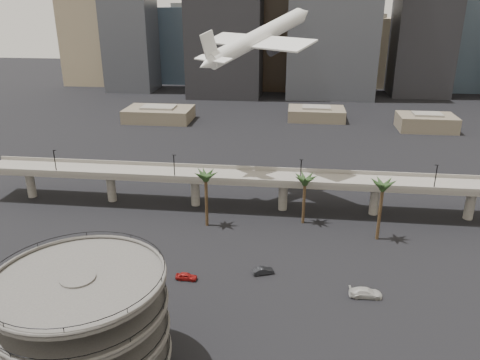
# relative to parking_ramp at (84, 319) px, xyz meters

# --- Properties ---
(parking_ramp) EXTENTS (22.20, 22.20, 17.35)m
(parking_ramp) POSITION_rel_parking_ramp_xyz_m (0.00, 0.00, 0.00)
(parking_ramp) COLOR #4A4845
(parking_ramp) RESTS_ON ground
(overpass) EXTENTS (130.00, 9.30, 14.70)m
(overpass) POSITION_rel_parking_ramp_xyz_m (13.00, 59.00, -2.50)
(overpass) COLOR slate
(overpass) RESTS_ON ground
(palm_trees) EXTENTS (42.40, 10.40, 14.00)m
(palm_trees) POSITION_rel_parking_ramp_xyz_m (27.02, 48.65, 1.59)
(palm_trees) COLOR #4B3720
(palm_trees) RESTS_ON ground
(low_buildings) EXTENTS (135.00, 27.50, 6.80)m
(low_buildings) POSITION_rel_parking_ramp_xyz_m (19.89, 146.30, -6.97)
(low_buildings) COLOR #675D4C
(low_buildings) RESTS_ON ground
(skyline) EXTENTS (269.00, 86.00, 113.42)m
(skyline) POSITION_rel_parking_ramp_xyz_m (28.11, 221.09, 31.60)
(skyline) COLOR gray
(skyline) RESTS_ON ground
(airborne_jet) EXTENTS (29.24, 30.56, 14.95)m
(airborne_jet) POSITION_rel_parking_ramp_xyz_m (16.35, 70.40, 30.17)
(airborne_jet) COLOR silver
(airborne_jet) RESTS_ON ground
(car_a) EXTENTS (4.06, 1.74, 1.36)m
(car_a) POSITION_rel_parking_ramp_xyz_m (7.37, 25.41, -9.15)
(car_a) COLOR maroon
(car_a) RESTS_ON ground
(car_b) EXTENTS (4.32, 2.77, 1.34)m
(car_b) POSITION_rel_parking_ramp_xyz_m (21.41, 29.09, -9.16)
(car_b) COLOR black
(car_b) RESTS_ON ground
(car_c) EXTENTS (5.81, 2.58, 1.66)m
(car_c) POSITION_rel_parking_ramp_xyz_m (39.77, 23.94, -9.01)
(car_c) COLOR beige
(car_c) RESTS_ON ground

